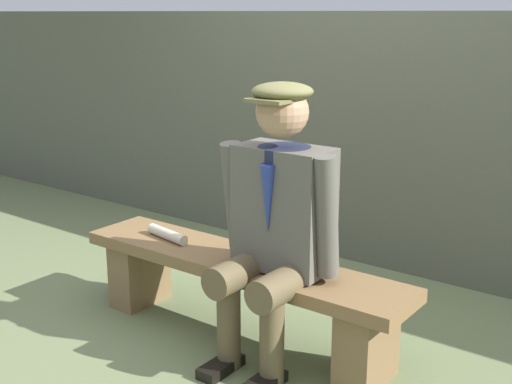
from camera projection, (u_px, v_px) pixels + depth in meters
ground_plane at (239, 337)px, 3.38m from camera, size 30.00×30.00×0.00m
bench at (239, 283)px, 3.31m from camera, size 1.80×0.37×0.43m
seated_man at (277, 215)px, 3.00m from camera, size 0.61×0.56×1.30m
rolled_magazine at (167, 234)px, 3.53m from camera, size 0.29×0.10×0.06m
stadium_wall at (375, 140)px, 4.27m from camera, size 12.00×0.24×1.60m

